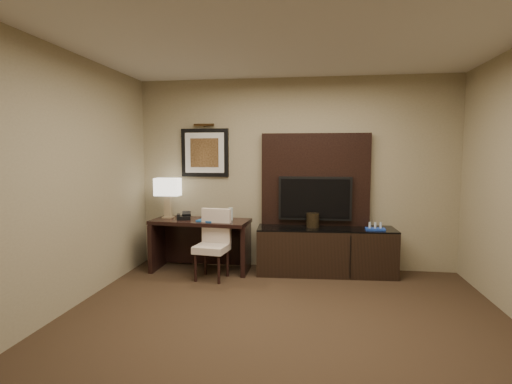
% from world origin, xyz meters
% --- Properties ---
extents(floor, '(4.50, 5.00, 0.01)m').
position_xyz_m(floor, '(0.00, 0.00, -0.01)').
color(floor, '#2F2015').
rests_on(floor, ground).
extents(ceiling, '(4.50, 5.00, 0.01)m').
position_xyz_m(ceiling, '(0.00, 0.00, 2.70)').
color(ceiling, silver).
rests_on(ceiling, wall_back).
extents(wall_back, '(4.50, 0.01, 2.70)m').
position_xyz_m(wall_back, '(0.00, 2.50, 1.35)').
color(wall_back, gray).
rests_on(wall_back, floor).
extents(wall_front, '(4.50, 0.01, 2.70)m').
position_xyz_m(wall_front, '(0.00, -2.50, 1.35)').
color(wall_front, gray).
rests_on(wall_front, floor).
extents(wall_left, '(0.01, 5.00, 2.70)m').
position_xyz_m(wall_left, '(-2.25, 0.00, 1.35)').
color(wall_left, gray).
rests_on(wall_left, floor).
extents(desk, '(1.39, 0.69, 0.72)m').
position_xyz_m(desk, '(-1.27, 2.11, 0.36)').
color(desk, black).
rests_on(desk, floor).
extents(credenza, '(1.87, 0.61, 0.64)m').
position_xyz_m(credenza, '(0.45, 2.20, 0.32)').
color(credenza, black).
rests_on(credenza, floor).
extents(tv_wall_panel, '(1.50, 0.12, 1.30)m').
position_xyz_m(tv_wall_panel, '(0.30, 2.44, 1.27)').
color(tv_wall_panel, black).
rests_on(tv_wall_panel, wall_back).
extents(tv, '(1.00, 0.08, 0.60)m').
position_xyz_m(tv, '(0.30, 2.34, 1.02)').
color(tv, black).
rests_on(tv, tv_wall_panel).
extents(artwork, '(0.70, 0.04, 0.70)m').
position_xyz_m(artwork, '(-1.30, 2.48, 1.65)').
color(artwork, black).
rests_on(artwork, wall_back).
extents(picture_light, '(0.04, 0.04, 0.30)m').
position_xyz_m(picture_light, '(-1.30, 2.44, 2.05)').
color(picture_light, '#442E16').
rests_on(picture_light, wall_back).
extents(desk_chair, '(0.46, 0.51, 0.83)m').
position_xyz_m(desk_chair, '(-1.03, 1.75, 0.42)').
color(desk_chair, beige).
rests_on(desk_chair, floor).
extents(table_lamp, '(0.41, 0.30, 0.61)m').
position_xyz_m(table_lamp, '(-1.78, 2.22, 1.02)').
color(table_lamp, '#9F8863').
rests_on(table_lamp, desk).
extents(desk_phone, '(0.22, 0.21, 0.09)m').
position_xyz_m(desk_phone, '(-1.51, 2.10, 0.77)').
color(desk_phone, black).
rests_on(desk_phone, desk).
extents(blue_folder, '(0.30, 0.36, 0.02)m').
position_xyz_m(blue_folder, '(-1.14, 2.07, 0.73)').
color(blue_folder, '#1A5CAE').
rests_on(blue_folder, desk).
extents(book, '(0.18, 0.05, 0.24)m').
position_xyz_m(book, '(-1.20, 2.08, 0.84)').
color(book, '#B4B08D').
rests_on(book, desk).
extents(water_bottle, '(0.07, 0.07, 0.17)m').
position_xyz_m(water_bottle, '(-0.85, 2.14, 0.81)').
color(water_bottle, '#B0C7C8').
rests_on(water_bottle, desk).
extents(ice_bucket, '(0.18, 0.18, 0.20)m').
position_xyz_m(ice_bucket, '(0.27, 2.21, 0.73)').
color(ice_bucket, black).
rests_on(ice_bucket, credenza).
extents(minibar_tray, '(0.25, 0.15, 0.09)m').
position_xyz_m(minibar_tray, '(1.09, 2.16, 0.68)').
color(minibar_tray, '#1A3DAD').
rests_on(minibar_tray, credenza).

